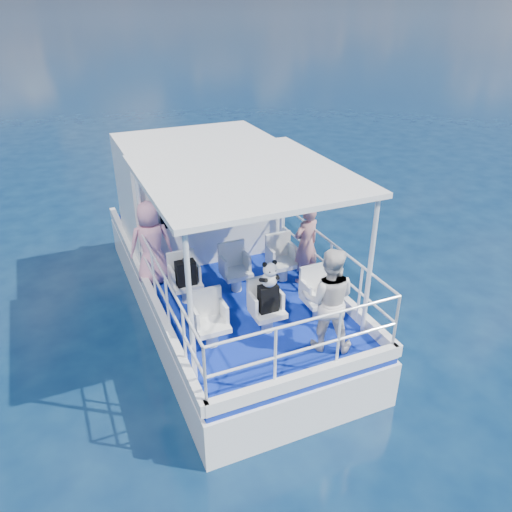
# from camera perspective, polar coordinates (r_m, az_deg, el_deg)

# --- Properties ---
(ground) EXTENTS (2000.00, 2000.00, 0.00)m
(ground) POSITION_cam_1_polar(r_m,az_deg,el_deg) (9.18, -1.67, -9.27)
(ground) COLOR #081D3B
(ground) RESTS_ON ground
(hull) EXTENTS (3.00, 7.00, 1.60)m
(hull) POSITION_cam_1_polar(r_m,az_deg,el_deg) (9.94, -3.84, -6.07)
(hull) COLOR white
(hull) RESTS_ON ground
(deck) EXTENTS (2.90, 6.90, 0.10)m
(deck) POSITION_cam_1_polar(r_m,az_deg,el_deg) (9.50, -4.00, -1.80)
(deck) COLOR navy
(deck) RESTS_ON hull
(cabin) EXTENTS (2.85, 2.00, 2.20)m
(cabin) POSITION_cam_1_polar(r_m,az_deg,el_deg) (10.14, -6.73, 7.22)
(cabin) COLOR white
(cabin) RESTS_ON deck
(canopy) EXTENTS (3.00, 3.20, 0.08)m
(canopy) POSITION_cam_1_polar(r_m,az_deg,el_deg) (7.53, -1.42, 9.27)
(canopy) COLOR white
(canopy) RESTS_ON cabin
(canopy_posts) EXTENTS (2.77, 2.97, 2.20)m
(canopy_posts) POSITION_cam_1_polar(r_m,az_deg,el_deg) (7.92, -1.19, 1.33)
(canopy_posts) COLOR white
(canopy_posts) RESTS_ON deck
(railings) EXTENTS (2.84, 3.59, 1.00)m
(railings) POSITION_cam_1_polar(r_m,az_deg,el_deg) (7.95, -0.25, -3.51)
(railings) COLOR white
(railings) RESTS_ON deck
(seat_port_fwd) EXTENTS (0.48, 0.46, 0.38)m
(seat_port_fwd) POSITION_cam_1_polar(r_m,az_deg,el_deg) (8.49, -7.93, -4.02)
(seat_port_fwd) COLOR silver
(seat_port_fwd) RESTS_ON deck
(seat_center_fwd) EXTENTS (0.48, 0.46, 0.38)m
(seat_center_fwd) POSITION_cam_1_polar(r_m,az_deg,el_deg) (8.73, -2.26, -2.82)
(seat_center_fwd) COLOR silver
(seat_center_fwd) RESTS_ON deck
(seat_stbd_fwd) EXTENTS (0.48, 0.46, 0.38)m
(seat_stbd_fwd) POSITION_cam_1_polar(r_m,az_deg,el_deg) (9.04, 3.06, -1.66)
(seat_stbd_fwd) COLOR silver
(seat_stbd_fwd) RESTS_ON deck
(seat_port_aft) EXTENTS (0.48, 0.46, 0.38)m
(seat_port_aft) POSITION_cam_1_polar(r_m,az_deg,el_deg) (7.46, -5.07, -8.89)
(seat_port_aft) COLOR silver
(seat_port_aft) RESTS_ON deck
(seat_center_aft) EXTENTS (0.48, 0.46, 0.38)m
(seat_center_aft) POSITION_cam_1_polar(r_m,az_deg,el_deg) (7.72, 1.30, -7.33)
(seat_center_aft) COLOR silver
(seat_center_aft) RESTS_ON deck
(seat_stbd_aft) EXTENTS (0.48, 0.46, 0.38)m
(seat_stbd_aft) POSITION_cam_1_polar(r_m,az_deg,el_deg) (8.08, 7.15, -5.82)
(seat_stbd_aft) COLOR silver
(seat_stbd_aft) RESTS_ON deck
(passenger_port_fwd) EXTENTS (0.60, 0.45, 1.53)m
(passenger_port_fwd) POSITION_cam_1_polar(r_m,az_deg,el_deg) (8.90, -11.91, 1.42)
(passenger_port_fwd) COLOR pink
(passenger_port_fwd) RESTS_ON deck
(passenger_stbd_fwd) EXTENTS (0.61, 0.47, 1.47)m
(passenger_stbd_fwd) POSITION_cam_1_polar(r_m,az_deg,el_deg) (8.79, 5.74, 1.34)
(passenger_stbd_fwd) COLOR tan
(passenger_stbd_fwd) RESTS_ON deck
(passenger_stbd_aft) EXTENTS (0.98, 0.92, 1.59)m
(passenger_stbd_aft) POSITION_cam_1_polar(r_m,az_deg,el_deg) (7.15, 8.27, -4.97)
(passenger_stbd_aft) COLOR silver
(passenger_stbd_aft) RESTS_ON deck
(backpack_port) EXTENTS (0.32, 0.18, 0.42)m
(backpack_port) POSITION_cam_1_polar(r_m,az_deg,el_deg) (8.22, -8.03, -1.93)
(backpack_port) COLOR black
(backpack_port) RESTS_ON seat_port_fwd
(backpack_center) EXTENTS (0.29, 0.16, 0.44)m
(backpack_center) POSITION_cam_1_polar(r_m,az_deg,el_deg) (7.47, 1.39, -4.86)
(backpack_center) COLOR black
(backpack_center) RESTS_ON seat_center_aft
(compact_camera) EXTENTS (0.10, 0.06, 0.06)m
(compact_camera) POSITION_cam_1_polar(r_m,az_deg,el_deg) (8.10, -8.01, -0.45)
(compact_camera) COLOR black
(compact_camera) RESTS_ON backpack_port
(panda) EXTENTS (0.27, 0.22, 0.41)m
(panda) POSITION_cam_1_polar(r_m,az_deg,el_deg) (7.25, 1.55, -2.06)
(panda) COLOR silver
(panda) RESTS_ON backpack_center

